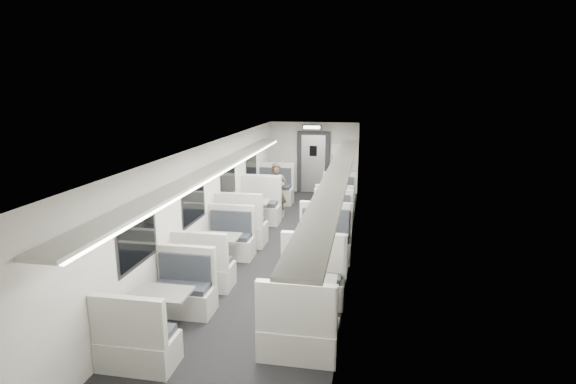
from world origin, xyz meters
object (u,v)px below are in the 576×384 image
at_px(booth_left_b, 250,216).
at_px(vestibule_door, 313,163).
at_px(booth_left_d, 163,314).
at_px(booth_right_c, 320,256).
at_px(booth_left_a, 269,197).
at_px(booth_right_a, 337,203).
at_px(passenger, 276,192).
at_px(booth_right_d, 307,302).
at_px(booth_right_b, 330,227).
at_px(booth_left_c, 218,253).
at_px(exit_sign, 312,127).

distance_m(booth_left_b, vestibule_door, 4.73).
xyz_separation_m(booth_left_d, booth_right_c, (2.00, 2.55, 0.04)).
height_order(booth_left_a, booth_right_c, booth_left_a).
bearing_deg(booth_right_a, vestibule_door, 110.63).
bearing_deg(passenger, booth_left_a, 114.21).
xyz_separation_m(booth_right_d, vestibule_door, (-1.00, 8.80, 0.66)).
bearing_deg(booth_left_a, booth_right_b, -49.87).
bearing_deg(booth_right_d, vestibule_door, 96.48).
xyz_separation_m(booth_left_b, booth_right_d, (2.00, -4.22, -0.04)).
distance_m(booth_left_b, booth_right_c, 3.07).
relative_size(booth_left_d, booth_right_b, 1.02).
xyz_separation_m(booth_left_c, booth_right_a, (2.00, 4.36, -0.01)).
distance_m(booth_left_b, booth_right_b, 2.02).
height_order(booth_left_b, booth_right_a, booth_left_b).
bearing_deg(booth_left_d, booth_right_b, 66.46).
xyz_separation_m(booth_left_b, vestibule_door, (1.00, 4.58, 0.62)).
xyz_separation_m(booth_left_d, exit_sign, (1.00, 8.97, 1.92)).
bearing_deg(passenger, exit_sign, 77.70).
height_order(booth_left_c, exit_sign, exit_sign).
bearing_deg(booth_right_b, booth_left_b, 171.84).
bearing_deg(booth_right_b, booth_right_d, -90.00).
bearing_deg(booth_right_a, exit_sign, 114.76).
xyz_separation_m(passenger, vestibule_door, (0.58, 3.39, 0.26)).
xyz_separation_m(booth_right_c, exit_sign, (-1.00, 6.42, 1.88)).
bearing_deg(booth_right_b, booth_right_a, 90.00).
bearing_deg(exit_sign, booth_left_c, -98.71).
xyz_separation_m(booth_left_d, booth_right_b, (2.00, 4.59, -0.01)).
bearing_deg(booth_right_d, booth_left_b, 115.37).
bearing_deg(booth_right_b, booth_left_d, -113.54).
distance_m(booth_right_b, vestibule_door, 5.02).
height_order(booth_left_c, booth_right_c, booth_right_c).
bearing_deg(exit_sign, vestibule_door, 90.00).
relative_size(booth_left_c, booth_right_a, 1.03).
height_order(booth_left_c, booth_right_b, booth_left_c).
distance_m(booth_left_d, booth_right_d, 2.11).
bearing_deg(booth_right_c, booth_left_c, -176.83).
bearing_deg(vestibule_door, booth_left_d, -96.03).
height_order(booth_left_b, booth_right_c, booth_left_b).
height_order(booth_left_a, booth_left_d, booth_left_a).
bearing_deg(booth_right_b, exit_sign, 102.86).
relative_size(booth_left_b, booth_right_d, 1.10).
xyz_separation_m(booth_left_d, booth_right_a, (2.00, 6.80, 0.00)).
distance_m(booth_left_b, booth_left_c, 2.44).
height_order(booth_right_c, passenger, passenger).
bearing_deg(exit_sign, passenger, -101.26).
bearing_deg(passenger, booth_right_b, -44.15).
distance_m(booth_left_a, exit_sign, 2.92).
bearing_deg(booth_right_a, booth_right_d, -90.00).
distance_m(booth_right_b, passenger, 2.21).
bearing_deg(booth_left_b, booth_left_c, -90.00).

